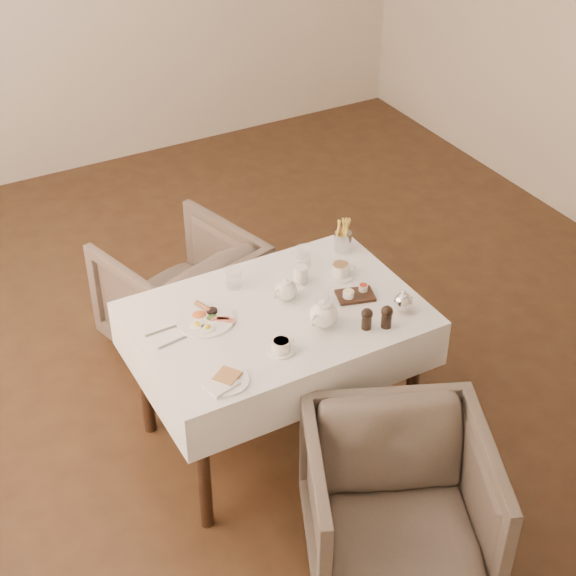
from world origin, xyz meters
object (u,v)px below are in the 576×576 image
Objects in this scene: table at (277,333)px; armchair_far at (182,293)px; teapot_centre at (286,289)px; breakfast_plate at (205,319)px; armchair_near at (398,506)px.

armchair_far is at bearing 96.70° from table.
armchair_far is 5.10× the size of teapot_centre.
table is at bearing -11.28° from breakfast_plate.
teapot_centre is at bearing 87.72° from armchair_far.
table reaches higher than armchair_far.
table is 1.74× the size of armchair_far.
breakfast_plate is at bearing 60.60° from armchair_far.
breakfast_plate is at bearing 134.41° from armchair_near.
breakfast_plate is (-0.20, -0.79, 0.43)m from armchair_far.
armchair_near is at bearing -85.63° from table.
armchair_near is (0.07, -0.90, -0.30)m from table.
armchair_far is 0.93m from breakfast_plate.
armchair_far is (-0.11, 0.90, -0.30)m from table.
breakfast_plate reaches higher than table.
armchair_far is at bearing 88.21° from teapot_centre.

